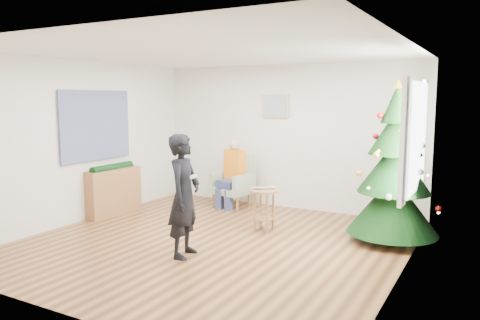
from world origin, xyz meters
The scene contains 19 objects.
floor centered at (0.00, 0.00, 0.00)m, with size 5.00×5.00×0.00m, color brown.
ceiling centered at (0.00, 0.00, 2.60)m, with size 5.00×5.00×0.00m, color white.
wall_back centered at (0.00, 2.50, 1.30)m, with size 5.00×5.00×0.00m, color silver.
wall_front centered at (0.00, -2.50, 1.30)m, with size 5.00×5.00×0.00m, color silver.
wall_left centered at (-2.50, 0.00, 1.30)m, with size 5.00×5.00×0.00m, color silver.
wall_right centered at (2.50, 0.00, 1.30)m, with size 5.00×5.00×0.00m, color silver.
window_panel centered at (2.47, 1.00, 1.50)m, with size 0.04×1.30×1.40m, color white.
curtains centered at (2.44, 1.00, 1.50)m, with size 0.05×1.75×1.50m.
christmas_tree centered at (2.15, 1.30, 1.02)m, with size 1.25×1.25×2.26m.
stool centered at (0.36, 0.88, 0.33)m, with size 0.43×0.43×0.64m.
laptop centered at (0.36, 0.88, 0.65)m, with size 0.35×0.23×0.03m, color silver.
armchair centered at (-0.85, 2.06, 0.35)m, with size 0.77×0.74×0.96m.
seated_person centered at (-0.86, 2.01, 0.64)m, with size 0.43×0.58×1.25m.
standing_man centered at (-0.03, -0.62, 0.78)m, with size 0.57×0.37×1.56m, color black.
game_controller centered at (0.14, -0.65, 1.04)m, with size 0.04×0.13×0.04m, color white.
console centered at (-2.33, 0.50, 0.40)m, with size 0.30×1.00×0.80m, color brown.
garland centered at (-2.33, 0.50, 0.82)m, with size 0.14×0.14×0.90m, color black.
tapestry centered at (-2.46, 0.30, 1.55)m, with size 0.03×1.50×1.15m, color black.
framed_picture centered at (-0.20, 2.46, 1.85)m, with size 0.52×0.05×0.42m.
Camera 1 is at (3.38, -5.31, 2.00)m, focal length 35.00 mm.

